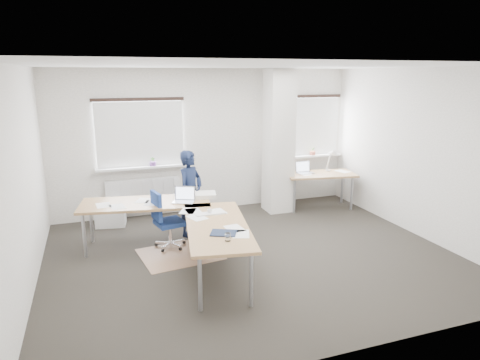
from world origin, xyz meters
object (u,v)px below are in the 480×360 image
object	(u,v)px
desk_side	(320,175)
task_chair	(168,232)
desk_main	(182,214)
person	(191,193)

from	to	relation	value
desk_side	task_chair	distance (m)	3.50
desk_main	desk_side	size ratio (longest dim) A/B	1.98
desk_main	person	bearing A→B (deg)	79.69
desk_main	task_chair	xyz separation A→B (m)	(-0.14, 0.48, -0.43)
task_chair	person	size ratio (longest dim) A/B	0.64
desk_main	desk_side	world-z (taller)	desk_side
desk_side	task_chair	xyz separation A→B (m)	(-3.31, -1.06, -0.42)
task_chair	person	xyz separation A→B (m)	(0.48, 0.46, 0.47)
desk_main	desk_side	bearing A→B (deg)	35.98
desk_main	task_chair	size ratio (longest dim) A/B	3.17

